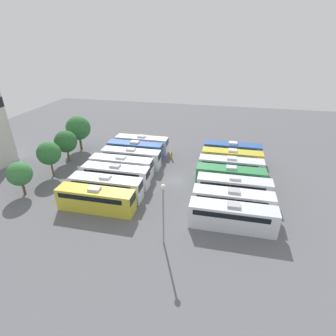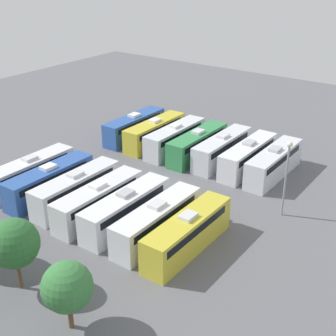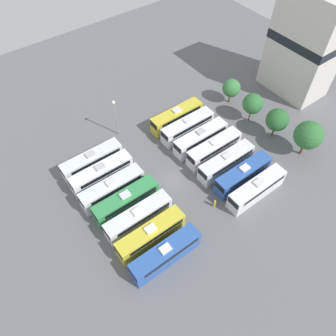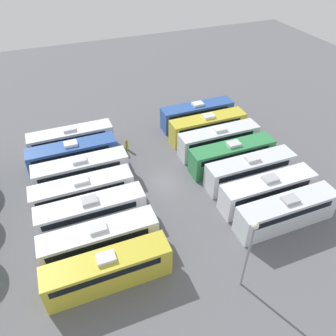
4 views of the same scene
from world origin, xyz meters
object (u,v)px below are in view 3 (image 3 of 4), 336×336
depot_building (306,43)px  bus_9 (201,138)px  bus_12 (243,174)px  light_pole (115,112)px  bus_4 (139,217)px  tree_3 (309,135)px  bus_3 (126,201)px  bus_6 (166,254)px  bus_7 (177,117)px  bus_13 (257,189)px  bus_0 (92,161)px  bus_2 (112,188)px  tree_2 (277,120)px  bus_8 (188,126)px  tree_1 (253,104)px  bus_5 (151,234)px  bus_11 (226,162)px  bus_1 (102,173)px  tree_0 (231,88)px  bus_10 (214,148)px

depot_building → bus_9: bearing=-87.5°
bus_12 → light_pole: size_ratio=1.36×
bus_4 → tree_3: size_ratio=1.50×
bus_3 → depot_building: bearing=95.8°
bus_4 → bus_6: bearing=-2.0°
bus_7 → bus_13: same height
bus_0 → light_pole: bearing=120.1°
bus_12 → bus_2: bearing=-119.2°
bus_7 → bus_9: bearing=-0.2°
bus_2 → bus_3: 3.43m
bus_0 → tree_2: bearing=66.4°
bus_8 → bus_9: same height
bus_9 → tree_1: (0.72, 12.30, 2.42)m
bus_5 → bus_9: (-10.58, 18.61, 0.00)m
bus_0 → tree_1: size_ratio=1.76×
bus_11 → light_pole: bearing=-150.5°
bus_5 → tree_1: size_ratio=1.76×
bus_4 → tree_2: bearing=90.9°
tree_1 → bus_9: bearing=-93.3°
bus_4 → depot_building: 47.30m
bus_2 → bus_13: size_ratio=1.00×
bus_1 → bus_5: size_ratio=1.00×
tree_0 → bus_12: bearing=-37.5°
tree_0 → tree_2: bearing=-1.4°
bus_9 → light_pole: bearing=-137.4°
bus_5 → depot_building: size_ratio=0.52×
tree_1 → depot_building: depot_building is taller
bus_4 → tree_1: bearing=101.6°
bus_4 → tree_0: 34.00m
bus_8 → bus_10: size_ratio=1.00×
bus_5 → bus_12: 18.91m
bus_7 → tree_2: tree_2 is taller
bus_4 → bus_10: bearing=101.0°
bus_0 → depot_building: 47.21m
bus_4 → tree_0: tree_0 is taller
bus_11 → depot_building: bearing=106.8°
bus_3 → tree_2: (3.15, 31.07, 2.35)m
bus_3 → tree_1: tree_1 is taller
bus_5 → tree_0: (-16.39, 31.59, 1.77)m
bus_8 → light_pole: light_pole is taller
depot_building → bus_6: bearing=-71.3°
bus_7 → depot_building: size_ratio=0.52×
bus_10 → tree_3: tree_3 is taller
bus_7 → bus_0: bearing=-89.8°
depot_building → bus_3: bearing=-84.2°
bus_6 → tree_2: bearing=103.9°
bus_4 → bus_9: 19.75m
bus_12 → tree_0: size_ratio=2.01×
tree_1 → tree_2: (5.82, 0.37, -0.07)m
light_pole → bus_7: bearing=67.5°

